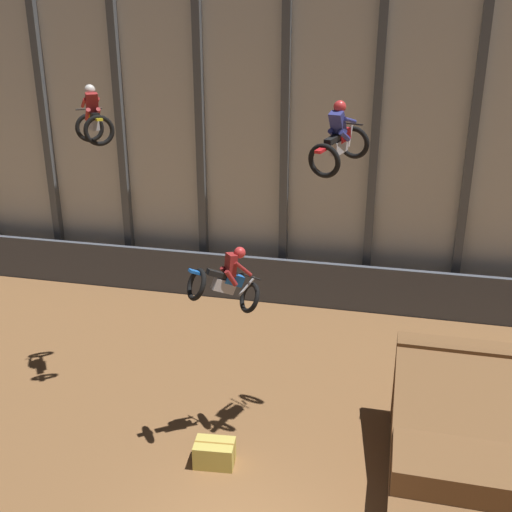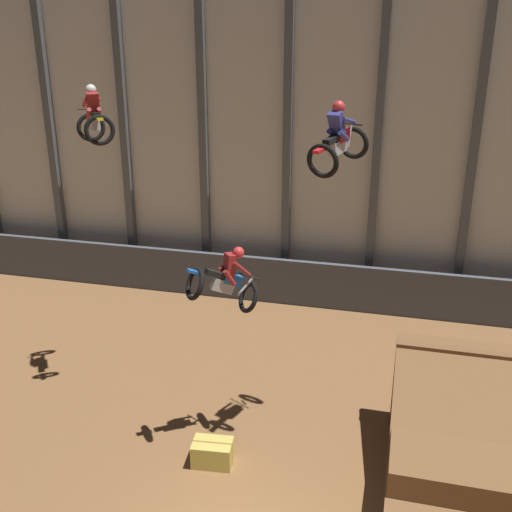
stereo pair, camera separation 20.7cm
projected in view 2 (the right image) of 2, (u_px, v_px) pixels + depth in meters
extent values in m
cube|color=beige|center=(333.00, 136.00, 20.26)|extent=(32.00, 0.12, 11.86)
cube|color=#4C5156|center=(50.00, 125.00, 22.52)|extent=(0.28, 0.28, 11.86)
cube|color=#4C5156|center=(124.00, 128.00, 21.82)|extent=(0.28, 0.28, 11.86)
cube|color=#4C5156|center=(203.00, 132.00, 21.13)|extent=(0.28, 0.28, 11.86)
cube|color=#4C5156|center=(287.00, 135.00, 20.43)|extent=(0.28, 0.28, 11.86)
cube|color=#4C5156|center=(378.00, 139.00, 19.73)|extent=(0.28, 0.28, 11.86)
cube|color=#4C5156|center=(475.00, 143.00, 19.04)|extent=(0.28, 0.28, 11.86)
cube|color=#474C56|center=(322.00, 285.00, 21.14)|extent=(31.36, 0.20, 1.68)
cube|color=brown|center=(450.00, 448.00, 13.13)|extent=(2.60, 3.99, 1.36)
cube|color=brown|center=(449.00, 387.00, 14.56)|extent=(2.65, 0.50, 2.27)
cube|color=brown|center=(455.00, 456.00, 12.20)|extent=(2.65, 5.77, 2.45)
torus|color=black|center=(91.00, 128.00, 15.47)|extent=(0.69, 0.58, 0.74)
torus|color=black|center=(100.00, 130.00, 14.23)|extent=(0.69, 0.58, 0.74)
cube|color=#B7B7BC|center=(95.00, 124.00, 14.77)|extent=(0.47, 0.54, 0.33)
cube|color=yellow|center=(93.00, 115.00, 14.87)|extent=(0.44, 0.49, 0.28)
cube|color=black|center=(95.00, 115.00, 14.51)|extent=(0.47, 0.55, 0.17)
cube|color=yellow|center=(99.00, 119.00, 14.07)|extent=(0.33, 0.37, 0.09)
cylinder|color=#B7B7BC|center=(91.00, 118.00, 15.24)|extent=(0.23, 0.27, 0.51)
cylinder|color=black|center=(90.00, 109.00, 15.14)|extent=(0.51, 0.47, 0.04)
cube|color=maroon|center=(93.00, 103.00, 14.61)|extent=(0.40, 0.40, 0.53)
sphere|color=silver|center=(91.00, 90.00, 14.61)|extent=(0.38, 0.38, 0.28)
cylinder|color=maroon|center=(89.00, 114.00, 14.69)|extent=(0.33, 0.38, 0.35)
cylinder|color=maroon|center=(99.00, 114.00, 14.78)|extent=(0.33, 0.38, 0.35)
cylinder|color=maroon|center=(85.00, 102.00, 14.76)|extent=(0.37, 0.45, 0.29)
cylinder|color=maroon|center=(98.00, 102.00, 14.87)|extent=(0.37, 0.45, 0.29)
torus|color=black|center=(248.00, 297.00, 13.68)|extent=(0.77, 0.82, 0.71)
torus|color=black|center=(195.00, 284.00, 12.96)|extent=(0.77, 0.82, 0.71)
cube|color=#B7B7BC|center=(222.00, 286.00, 13.28)|extent=(0.57, 0.52, 0.47)
cube|color=blue|center=(232.00, 279.00, 13.34)|extent=(0.51, 0.47, 0.40)
cube|color=black|center=(217.00, 274.00, 13.13)|extent=(0.53, 0.48, 0.34)
cube|color=blue|center=(195.00, 272.00, 12.87)|extent=(0.36, 0.33, 0.20)
cylinder|color=#B7B7BC|center=(246.00, 286.00, 13.55)|extent=(0.37, 0.32, 0.42)
cylinder|color=black|center=(248.00, 276.00, 13.50)|extent=(0.61, 0.32, 0.04)
cube|color=maroon|center=(229.00, 265.00, 13.19)|extent=(0.36, 0.36, 0.52)
sphere|color=red|center=(238.00, 253.00, 13.19)|extent=(0.43, 0.42, 0.34)
cylinder|color=maroon|center=(225.00, 274.00, 13.36)|extent=(0.31, 0.28, 0.42)
cylinder|color=maroon|center=(230.00, 278.00, 13.16)|extent=(0.31, 0.28, 0.42)
cylinder|color=maroon|center=(236.00, 264.00, 13.44)|extent=(0.38, 0.34, 0.42)
cylinder|color=maroon|center=(242.00, 269.00, 13.17)|extent=(0.38, 0.34, 0.42)
torus|color=black|center=(353.00, 143.00, 13.16)|extent=(0.75, 0.44, 0.74)
torus|color=black|center=(323.00, 161.00, 12.15)|extent=(0.75, 0.44, 0.74)
cube|color=#B7B7BC|center=(337.00, 147.00, 12.57)|extent=(0.36, 0.58, 0.34)
cube|color=red|center=(341.00, 135.00, 12.60)|extent=(0.35, 0.51, 0.29)
cube|color=black|center=(332.00, 139.00, 12.30)|extent=(0.35, 0.59, 0.19)
cube|color=red|center=(320.00, 150.00, 11.96)|extent=(0.26, 0.39, 0.10)
cylinder|color=#B7B7BC|center=(350.00, 134.00, 12.93)|extent=(0.12, 0.20, 0.55)
cylinder|color=black|center=(349.00, 124.00, 12.79)|extent=(0.60, 0.34, 0.04)
cube|color=navy|center=(337.00, 124.00, 12.32)|extent=(0.39, 0.45, 0.53)
sphere|color=red|center=(339.00, 107.00, 12.25)|extent=(0.34, 0.36, 0.29)
cylinder|color=navy|center=(333.00, 135.00, 12.55)|extent=(0.25, 0.43, 0.29)
cylinder|color=navy|center=(343.00, 136.00, 12.42)|extent=(0.25, 0.43, 0.29)
cylinder|color=navy|center=(335.00, 119.00, 12.57)|extent=(0.26, 0.52, 0.19)
cylinder|color=navy|center=(349.00, 120.00, 12.40)|extent=(0.26, 0.52, 0.19)
cube|color=#CCB751|center=(213.00, 453.00, 13.58)|extent=(0.96, 0.69, 0.56)
cube|color=#996623|center=(213.00, 453.00, 13.58)|extent=(0.91, 0.14, 0.57)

